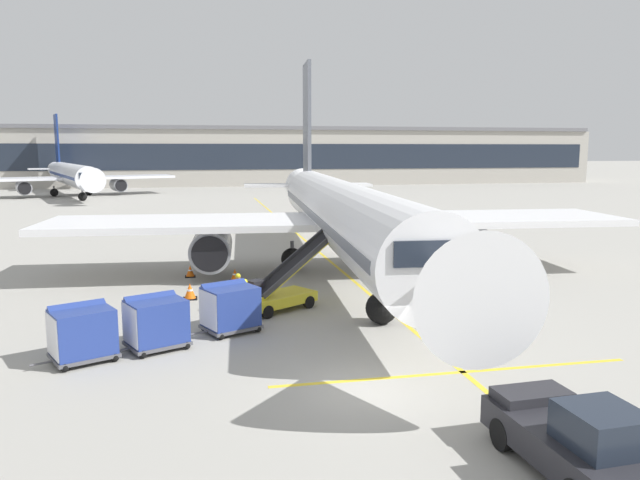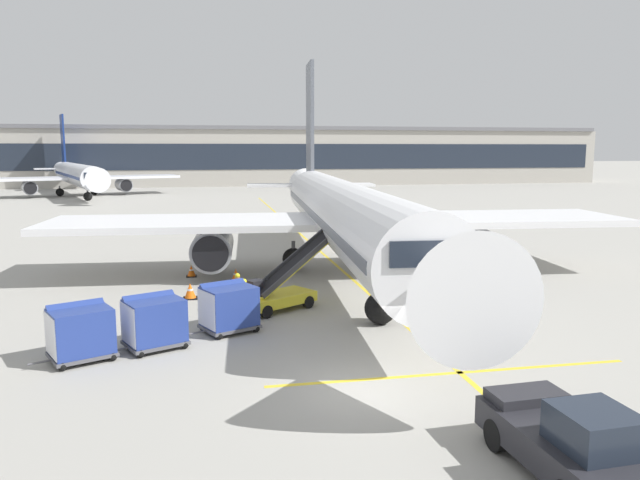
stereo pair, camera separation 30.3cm
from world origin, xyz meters
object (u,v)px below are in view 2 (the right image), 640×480
ground_crew_by_carts (238,290)px  ground_crew_by_loader (244,296)px  pushback_tug (571,441)px  distant_airplane (77,175)px  belt_loader (281,289)px  parked_airplane (341,213)px  safety_cone_wingtip (236,275)px  baggage_cart_lead (228,306)px  safety_cone_engine_keepout (190,291)px  baggage_cart_third (80,331)px  baggage_cart_second (154,321)px  safety_cone_nose_mark (191,271)px

ground_crew_by_carts → ground_crew_by_loader: bearing=-80.3°
pushback_tug → distant_airplane: bearing=107.0°
belt_loader → parked_airplane: bearing=59.5°
belt_loader → distant_airplane: distant_airplane is taller
safety_cone_wingtip → distant_airplane: bearing=107.4°
parked_airplane → ground_crew_by_carts: (-6.34, -7.79, -2.42)m
belt_loader → pushback_tug: belt_loader is taller
belt_loader → baggage_cart_lead: 3.83m
belt_loader → safety_cone_engine_keepout: bearing=146.6°
safety_cone_engine_keepout → distant_airplane: size_ratio=0.02×
parked_airplane → pushback_tug: size_ratio=9.37×
baggage_cart_third → ground_crew_by_loader: 6.89m
parked_airplane → baggage_cart_second: (-9.53, -11.99, -2.42)m
baggage_cart_lead → safety_cone_wingtip: bearing=85.2°
baggage_cart_second → distant_airplane: size_ratio=0.07×
parked_airplane → ground_crew_by_carts: 10.33m
distant_airplane → baggage_cart_lead: bearing=-75.2°
belt_loader → baggage_cart_lead: belt_loader is taller
ground_crew_by_carts → distant_airplane: bearing=105.7°
pushback_tug → safety_cone_wingtip: (-6.04, 21.20, -0.49)m
pushback_tug → baggage_cart_third: bearing=140.3°
ground_crew_by_loader → safety_cone_nose_mark: size_ratio=2.66×
ground_crew_by_loader → safety_cone_engine_keepout: (-2.29, 4.09, -0.63)m
parked_airplane → safety_cone_engine_keepout: size_ratio=55.68×
baggage_cart_second → distant_airplane: distant_airplane is taller
safety_cone_wingtip → safety_cone_nose_mark: size_ratio=1.04×
parked_airplane → ground_crew_by_loader: size_ratio=24.19×
baggage_cart_third → safety_cone_nose_mark: 13.50m
belt_loader → ground_crew_by_carts: (-1.91, -0.28, 0.09)m
baggage_cart_lead → ground_crew_by_loader: size_ratio=1.60×
parked_airplane → baggage_cart_lead: (-6.85, -10.47, -2.42)m
belt_loader → ground_crew_by_carts: bearing=-171.7°
baggage_cart_third → safety_cone_engine_keepout: size_ratio=3.69×
pushback_tug → ground_crew_by_loader: pushback_tug is taller
safety_cone_nose_mark → baggage_cart_second: bearing=-95.0°
baggage_cart_second → safety_cone_engine_keepout: bearing=81.1°
ground_crew_by_loader → safety_cone_nose_mark: (-2.32, 9.22, -0.68)m
parked_airplane → pushback_tug: 22.75m
safety_cone_nose_mark → ground_crew_by_loader: bearing=-75.9°
baggage_cart_lead → ground_crew_by_loader: bearing=64.5°
safety_cone_nose_mark → distant_airplane: distant_airplane is taller
baggage_cart_second → safety_cone_engine_keepout: baggage_cart_second is taller
baggage_cart_second → distant_airplane: (-16.75, 75.14, 2.14)m
baggage_cart_lead → baggage_cart_second: (-2.68, -1.52, 0.00)m
ground_crew_by_loader → distant_airplane: (-20.14, 72.12, 2.14)m
pushback_tug → safety_cone_wingtip: pushback_tug is taller
safety_cone_engine_keepout → safety_cone_nose_mark: safety_cone_engine_keepout is taller
baggage_cart_lead → ground_crew_by_loader: baggage_cart_lead is taller
belt_loader → baggage_cart_lead: bearing=-129.3°
distant_airplane → baggage_cart_second: bearing=-77.4°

